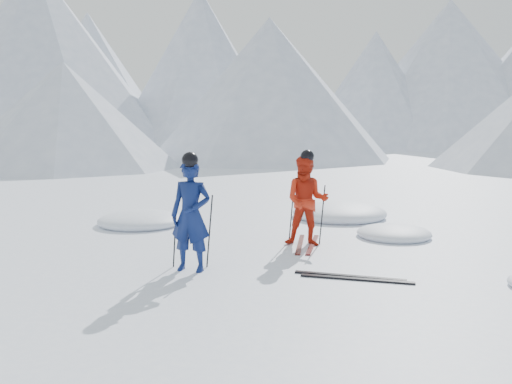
# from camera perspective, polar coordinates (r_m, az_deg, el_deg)

# --- Properties ---
(ground) EXTENTS (160.00, 160.00, 0.00)m
(ground) POSITION_cam_1_polar(r_m,az_deg,el_deg) (9.56, 12.22, -7.11)
(ground) COLOR white
(ground) RESTS_ON ground
(mountain_range) EXTENTS (106.15, 62.94, 15.53)m
(mountain_range) POSITION_cam_1_polar(r_m,az_deg,el_deg) (45.24, 15.12, 12.57)
(mountain_range) COLOR #B2BCD1
(mountain_range) RESTS_ON ground
(skier_blue) EXTENTS (0.71, 0.52, 1.79)m
(skier_blue) POSITION_cam_1_polar(r_m,az_deg,el_deg) (8.63, -6.88, -2.46)
(skier_blue) COLOR #0D1A4E
(skier_blue) RESTS_ON ground
(skier_red) EXTENTS (0.88, 0.71, 1.74)m
(skier_red) POSITION_cam_1_polar(r_m,az_deg,el_deg) (10.41, 5.36, -0.93)
(skier_red) COLOR red
(skier_red) RESTS_ON ground
(pole_blue_left) EXTENTS (0.12, 0.08, 1.19)m
(pole_blue_left) POSITION_cam_1_polar(r_m,az_deg,el_deg) (8.90, -8.52, -4.15)
(pole_blue_left) COLOR black
(pole_blue_left) RESTS_ON ground
(pole_blue_right) EXTENTS (0.12, 0.07, 1.19)m
(pole_blue_right) POSITION_cam_1_polar(r_m,az_deg,el_deg) (8.87, -4.91, -4.13)
(pole_blue_right) COLOR black
(pole_blue_right) RESTS_ON ground
(pole_red_left) EXTENTS (0.12, 0.09, 1.16)m
(pole_red_left) POSITION_cam_1_polar(r_m,az_deg,el_deg) (10.71, 3.76, -2.25)
(pole_red_left) COLOR black
(pole_red_left) RESTS_ON ground
(pole_red_right) EXTENTS (0.12, 0.08, 1.16)m
(pole_red_right) POSITION_cam_1_polar(r_m,az_deg,el_deg) (10.60, 6.98, -2.38)
(pole_red_right) COLOR black
(pole_red_right) RESTS_ON ground
(ski_worn_left) EXTENTS (0.13, 1.70, 0.03)m
(ski_worn_left) POSITION_cam_1_polar(r_m,az_deg,el_deg) (10.56, 4.66, -5.51)
(ski_worn_left) COLOR black
(ski_worn_left) RESTS_ON ground
(ski_worn_right) EXTENTS (0.25, 1.70, 0.03)m
(ski_worn_right) POSITION_cam_1_polar(r_m,az_deg,el_deg) (10.56, 5.96, -5.53)
(ski_worn_right) COLOR black
(ski_worn_right) RESTS_ON ground
(ski_loose_a) EXTENTS (1.69, 0.41, 0.03)m
(ski_loose_a) POSITION_cam_1_polar(r_m,az_deg,el_deg) (8.52, 9.81, -8.72)
(ski_loose_a) COLOR black
(ski_loose_a) RESTS_ON ground
(ski_loose_b) EXTENTS (1.69, 0.35, 0.03)m
(ski_loose_b) POSITION_cam_1_polar(r_m,az_deg,el_deg) (8.38, 10.56, -9.01)
(ski_loose_b) COLOR black
(ski_loose_b) RESTS_ON ground
(snow_lumps) EXTENTS (8.96, 7.36, 0.51)m
(snow_lumps) POSITION_cam_1_polar(r_m,az_deg,el_deg) (12.64, 4.04, -3.45)
(snow_lumps) COLOR white
(snow_lumps) RESTS_ON ground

